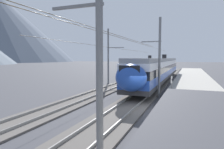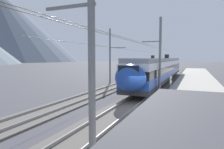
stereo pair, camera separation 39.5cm
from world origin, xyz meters
The scene contains 13 objects.
ground_plane centered at (0.00, 0.00, 0.00)m, with size 400.00×400.00×0.00m, color #424247.
platform_slab centered at (0.00, -3.69, 0.18)m, with size 120.00×6.01×0.35m, color #A39E93.
track_near centered at (0.00, 1.42, 0.07)m, with size 120.00×3.00×0.28m.
track_far centered at (0.00, 6.33, 0.07)m, with size 120.00×3.00×0.28m.
train_near_platform centered at (17.68, 1.42, 2.23)m, with size 34.90×2.87×4.27m.
train_far_track centered at (30.43, 6.33, 2.23)m, with size 28.47×2.86×4.27m.
catenary_mast_west centered at (-8.46, -0.10, 3.70)m, with size 38.38×1.94×7.04m.
catenary_mast_mid centered at (5.24, -0.11, 4.01)m, with size 38.38×1.94×7.78m.
catenary_mast_far_side centered at (13.72, 8.56, 4.28)m, with size 38.38×2.69×8.35m.
platform_sign centered at (0.84, -1.75, 1.95)m, with size 0.70×0.08×2.17m.
passenger_walking centered at (-7.34, -3.57, 1.30)m, with size 0.53×0.22×1.69m.
potted_plant_platform_edge centered at (-0.86, -2.40, 0.80)m, with size 0.58×0.58×0.82m.
potted_plant_by_shelter centered at (2.25, -1.99, 0.78)m, with size 0.46×0.46×0.75m.
Camera 1 is at (-14.29, -2.96, 3.86)m, focal length 31.54 mm.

